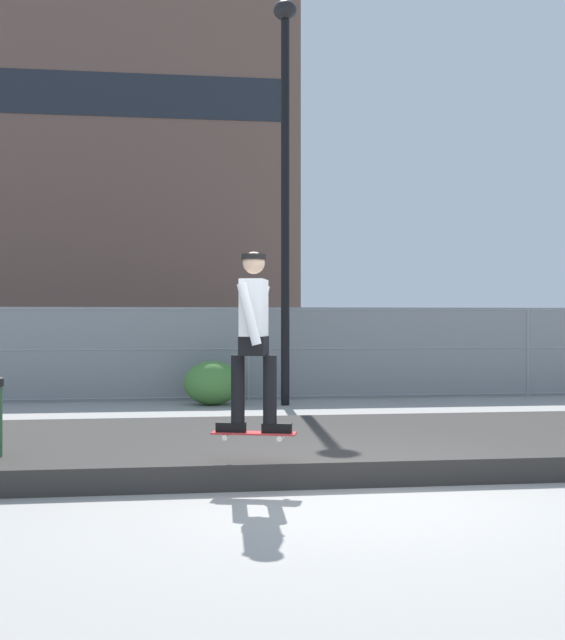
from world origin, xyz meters
The scene contains 9 objects.
ground_plane centered at (0.00, 0.00, 0.00)m, with size 120.00×120.00×0.00m, color gray.
gravel_berm centered at (0.00, 2.29, 0.13)m, with size 17.53×3.79×0.25m, color #33302D.
skateboard centered at (-0.73, 0.48, 0.53)m, with size 0.82×0.41×0.07m.
skater centered at (-0.73, 0.48, 1.51)m, with size 0.72×0.62×1.71m.
chain_fence centered at (0.00, 8.94, 0.93)m, with size 23.52×0.06×1.85m.
street_lamp centered at (0.59, 7.86, 4.64)m, with size 0.44×0.44×7.57m.
parked_car_near centered at (-3.82, 12.45, 0.84)m, with size 4.41×1.97×1.66m.
library_building centered at (-7.89, 47.71, 11.59)m, with size 27.62×16.03×23.18m.
shrub_left centered at (-0.75, 8.09, 0.41)m, with size 1.07×0.88×0.83m.
Camera 1 is at (-1.48, -7.14, 1.62)m, focal length 45.49 mm.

